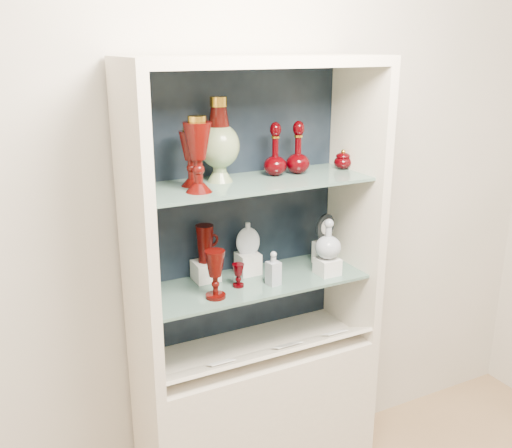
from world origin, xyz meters
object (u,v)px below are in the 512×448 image
ruby_decanter_a (275,146)px  clear_round_decanter (328,240)px  ruby_pitcher (205,244)px  cameo_medallion (325,228)px  cobalt_goblet (146,278)px  clear_square_bottle (273,268)px  pedestal_lamp_left (198,155)px  ruby_goblet_tall (215,274)px  lidded_bowl (343,159)px  ruby_goblet_small (238,275)px  enamel_urn (219,140)px  flat_flask (248,238)px  pedestal_lamp_right (191,156)px  ruby_decanter_b (298,146)px

ruby_decanter_a → clear_round_decanter: size_ratio=1.47×
ruby_pitcher → cameo_medallion: (0.53, -0.07, 0.01)m
cobalt_goblet → clear_square_bottle: bearing=-12.3°
pedestal_lamp_left → ruby_pitcher: pedestal_lamp_left is taller
ruby_goblet_tall → ruby_pitcher: ruby_pitcher is taller
lidded_bowl → ruby_goblet_small: size_ratio=0.89×
ruby_goblet_tall → enamel_urn: bearing=58.0°
lidded_bowl → ruby_goblet_tall: 0.75m
pedestal_lamp_left → flat_flask: bearing=28.9°
pedestal_lamp_right → cobalt_goblet: size_ratio=1.37×
pedestal_lamp_left → cameo_medallion: 0.73m
enamel_urn → cameo_medallion: enamel_urn is taller
flat_flask → cameo_medallion: size_ratio=1.05×
cobalt_goblet → ruby_goblet_small: 0.37m
enamel_urn → cobalt_goblet: (-0.32, -0.02, -0.50)m
cobalt_goblet → flat_flask: size_ratio=1.17×
pedestal_lamp_right → ruby_goblet_small: (0.16, -0.06, -0.48)m
clear_round_decanter → lidded_bowl: bearing=38.9°
clear_square_bottle → clear_round_decanter: size_ratio=0.86×
lidded_bowl → ruby_goblet_tall: size_ratio=0.45×
cobalt_goblet → pedestal_lamp_left: bearing=-28.3°
enamel_urn → ruby_goblet_tall: (-0.09, -0.14, -0.49)m
flat_flask → lidded_bowl: bearing=10.4°
enamel_urn → ruby_decanter_b: 0.34m
ruby_goblet_small → clear_round_decanter: size_ratio=0.59×
enamel_urn → ruby_pitcher: size_ratio=2.08×
pedestal_lamp_left → clear_round_decanter: (0.56, -0.01, -0.40)m
pedestal_lamp_left → ruby_decanter_a: 0.39m
ruby_decanter_b → ruby_goblet_tall: (-0.43, -0.12, -0.44)m
pedestal_lamp_right → clear_round_decanter: 0.68m
flat_flask → ruby_decanter_b: bearing=5.7°
lidded_bowl → cameo_medallion: (-0.08, -0.00, -0.30)m
flat_flask → clear_round_decanter: clear_round_decanter is taller
pedestal_lamp_right → ruby_pitcher: pedestal_lamp_right is taller
cobalt_goblet → cameo_medallion: size_ratio=1.23×
ruby_decanter_b → lidded_bowl: (0.22, -0.01, -0.07)m
lidded_bowl → ruby_decanter_b: bearing=177.5°
pedestal_lamp_left → enamel_urn: size_ratio=0.84×
clear_square_bottle → cameo_medallion: bearing=17.8°
cobalt_goblet → flat_flask: 0.46m
ruby_goblet_small → cobalt_goblet: bearing=170.2°
enamel_urn → clear_square_bottle: bearing=-36.6°
ruby_goblet_tall → ruby_pitcher: 0.19m
cobalt_goblet → ruby_goblet_small: (0.36, -0.06, -0.03)m
pedestal_lamp_right → ruby_pitcher: (0.07, 0.06, -0.37)m
ruby_decanter_b → ruby_goblet_small: ruby_decanter_b is taller
pedestal_lamp_right → flat_flask: bearing=10.5°
ruby_decanter_a → pedestal_lamp_right: bearing=-177.8°
ruby_decanter_b → ruby_pitcher: bearing=171.6°
ruby_goblet_tall → ruby_goblet_small: 0.14m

